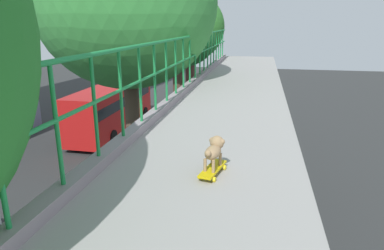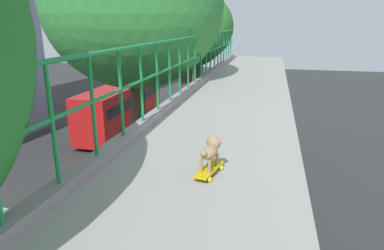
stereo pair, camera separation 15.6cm
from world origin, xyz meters
name	(u,v)px [view 2 (the right image)]	position (x,y,z in m)	size (l,w,h in m)	color
city_bus	(122,105)	(-8.98, 20.97, 1.91)	(2.58, 10.38, 3.38)	#B21515
roadside_tree_mid	(134,5)	(-2.38, 8.07, 8.24)	(5.34, 5.34, 10.78)	#493B2D
roadside_tree_far	(187,45)	(-2.59, 15.30, 6.69)	(3.75, 3.75, 8.24)	#4D382B
roadside_tree_farthest	(199,29)	(-2.54, 17.99, 7.39)	(3.97, 3.97, 9.44)	#4F3129
toy_skateboard	(209,169)	(1.12, 1.57, 6.16)	(0.28, 0.56, 0.08)	gold
small_dog	(211,149)	(1.13, 1.61, 6.39)	(0.23, 0.43, 0.34)	#9E7D57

